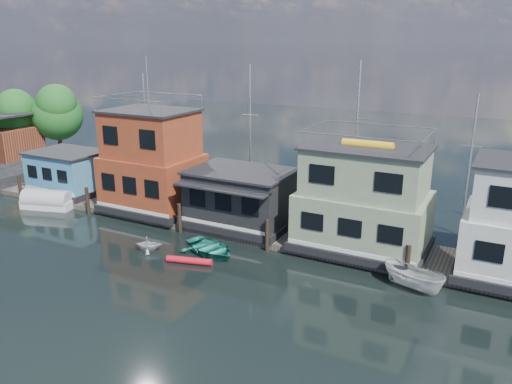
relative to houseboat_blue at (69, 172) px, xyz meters
The scene contains 14 objects.
ground 21.75m from the houseboat_blue, 33.69° to the right, with size 160.00×160.00×0.00m, color black.
dock 18.11m from the houseboat_blue, ahead, with size 48.00×5.00×0.40m, color #595147.
houseboat_blue is the anchor object (origin of this frame).
houseboat_red 9.69m from the houseboat_blue, ahead, with size 7.40×5.90×11.86m.
houseboat_dark 17.50m from the houseboat_blue, ahead, with size 7.40×6.10×4.06m.
houseboat_green 26.53m from the houseboat_blue, ahead, with size 8.40×5.90×7.03m.
pilings 17.92m from the houseboat_blue, ahead, with size 42.28×0.28×2.20m.
background_masts 23.77m from the houseboat_blue, 14.77° to the left, with size 36.40×0.16×12.00m.
shore 13.32m from the houseboat_blue, 163.07° to the left, with size 12.40×15.72×8.24m.
dinghy_teal 18.72m from the houseboat_blue, 15.41° to the right, with size 2.92×4.09×0.85m, color #227C6C.
dinghy_white 15.52m from the houseboat_blue, 24.41° to the right, with size 1.60×1.85×0.97m, color beige.
tarp_runabout 3.86m from the houseboat_blue, 73.13° to the right, with size 4.46×2.75×1.69m.
motorboat 30.87m from the houseboat_blue, ahead, with size 1.41×3.76×1.45m, color silver.
red_kayak 18.97m from the houseboat_blue, 21.11° to the right, with size 0.43×0.43×2.94m, color red.
Camera 1 is at (16.48, -17.98, 13.32)m, focal length 35.00 mm.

